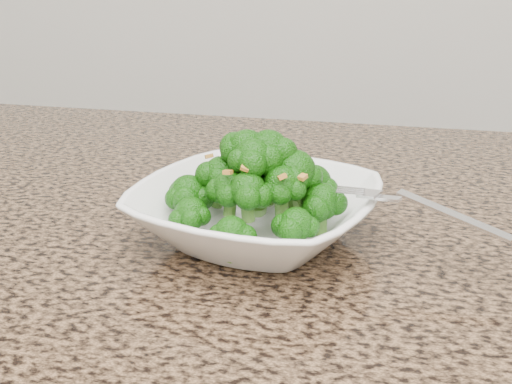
# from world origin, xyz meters

# --- Properties ---
(granite_counter) EXTENTS (1.64, 1.04, 0.03)m
(granite_counter) POSITION_xyz_m (0.00, 0.30, 0.89)
(granite_counter) COLOR brown
(granite_counter) RESTS_ON cabinet
(bowl) EXTENTS (0.27, 0.27, 0.06)m
(bowl) POSITION_xyz_m (0.11, 0.33, 0.93)
(bowl) COLOR white
(bowl) RESTS_ON granite_counter
(broccoli_pile) EXTENTS (0.20, 0.20, 0.07)m
(broccoli_pile) POSITION_xyz_m (0.11, 0.33, 0.99)
(broccoli_pile) COLOR #15570A
(broccoli_pile) RESTS_ON bowl
(garlic_topping) EXTENTS (0.12, 0.12, 0.01)m
(garlic_topping) POSITION_xyz_m (0.11, 0.33, 1.03)
(garlic_topping) COLOR #CB8731
(garlic_topping) RESTS_ON broccoli_pile
(fork) EXTENTS (0.17, 0.08, 0.01)m
(fork) POSITION_xyz_m (0.24, 0.31, 0.96)
(fork) COLOR silver
(fork) RESTS_ON bowl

